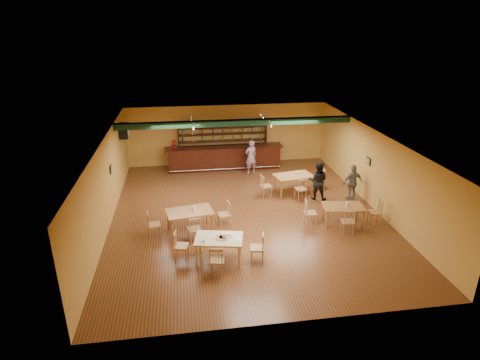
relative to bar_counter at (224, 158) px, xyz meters
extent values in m
plane|color=#543318|center=(0.27, -5.15, -0.56)|extent=(12.00, 12.00, 0.00)
cube|color=black|center=(0.27, -2.35, 2.31)|extent=(10.00, 0.30, 0.25)
cube|color=silver|center=(-1.53, -1.75, 2.38)|extent=(0.05, 2.50, 0.05)
cube|color=silver|center=(1.67, -1.75, 2.38)|extent=(0.05, 2.50, 0.05)
cube|color=silver|center=(-4.53, -0.95, 1.79)|extent=(0.34, 0.70, 0.48)
cube|color=black|center=(-4.70, -4.15, 1.14)|extent=(0.04, 0.34, 0.28)
cube|color=black|center=(5.24, -4.65, 1.14)|extent=(0.04, 0.34, 0.28)
cube|color=black|center=(0.00, 0.00, 0.00)|extent=(5.77, 0.85, 1.13)
cube|color=black|center=(0.00, 0.63, 0.57)|extent=(4.47, 0.40, 2.28)
imported|color=maroon|center=(-2.44, 0.00, 0.78)|extent=(0.31, 0.31, 0.43)
cube|color=#AD7C3D|center=(2.56, -3.45, -0.17)|extent=(1.72, 1.21, 0.79)
cube|color=#AD7C3D|center=(-1.89, -6.22, -0.17)|extent=(1.70, 1.19, 0.78)
cube|color=#AD7C3D|center=(3.55, -6.48, -0.21)|extent=(1.53, 1.03, 0.71)
cube|color=beige|center=(-1.07, -8.17, -0.18)|extent=(1.57, 1.17, 0.76)
cylinder|color=silver|center=(-0.97, -8.17, 0.21)|extent=(0.46, 0.46, 0.01)
cylinder|color=#EAE5C6|center=(-1.52, -8.33, 0.25)|extent=(0.09, 0.09, 0.11)
cube|color=white|center=(-0.71, -7.97, 0.21)|extent=(0.24, 0.21, 0.03)
cube|color=silver|center=(-0.81, -8.12, 0.22)|extent=(0.31, 0.26, 0.00)
cylinder|color=white|center=(-0.51, -8.38, 0.20)|extent=(0.26, 0.26, 0.01)
imported|color=purple|center=(1.19, -0.83, 0.25)|extent=(0.69, 0.55, 1.63)
imported|color=black|center=(3.36, -4.25, 0.24)|extent=(0.96, 0.87, 1.61)
imported|color=gray|center=(4.75, -4.48, 0.18)|extent=(0.93, 0.53, 1.50)
camera|label=1|loc=(-1.96, -18.61, 6.24)|focal=29.75mm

